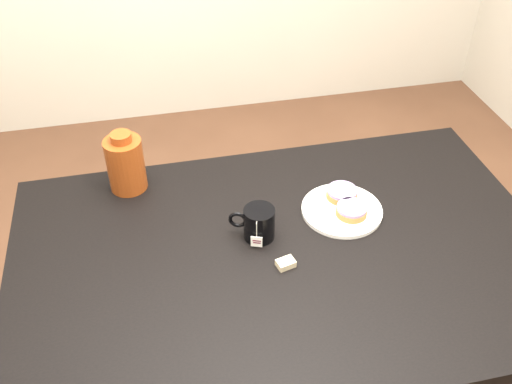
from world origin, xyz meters
TOP-DOWN VIEW (x-y plane):
  - table at (0.00, 0.00)m, footprint 1.40×0.90m
  - plate at (0.20, 0.12)m, footprint 0.22×0.22m
  - bagel_back at (0.21, 0.17)m, footprint 0.11×0.11m
  - bagel_front at (0.21, 0.09)m, footprint 0.10×0.10m
  - mug at (-0.05, 0.07)m, footprint 0.13×0.11m
  - teabag_pouch at (-0.01, -0.05)m, footprint 0.05×0.04m
  - bagel_package at (-0.38, 0.36)m, footprint 0.12×0.12m

SIDE VIEW (x-z plane):
  - table at x=0.00m, z-range 0.29..1.04m
  - plate at x=0.20m, z-range 0.75..0.77m
  - teabag_pouch at x=-0.01m, z-range 0.75..0.77m
  - bagel_front at x=0.21m, z-range 0.76..0.79m
  - bagel_back at x=0.21m, z-range 0.76..0.79m
  - mug at x=-0.05m, z-range 0.75..0.84m
  - bagel_package at x=-0.38m, z-range 0.74..0.93m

